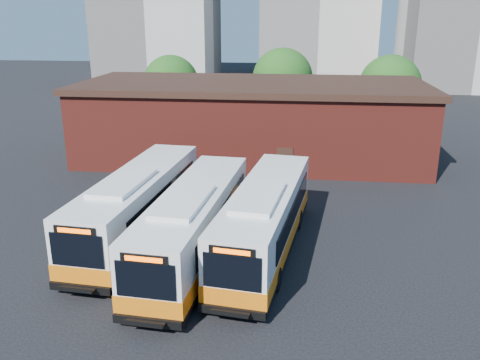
# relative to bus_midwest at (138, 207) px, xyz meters

# --- Properties ---
(ground) EXTENTS (220.00, 220.00, 0.00)m
(ground) POSITION_rel_bus_midwest_xyz_m (4.61, -2.67, -1.71)
(ground) COLOR black
(bus_midwest) EXTENTS (3.96, 14.02, 3.77)m
(bus_midwest) POSITION_rel_bus_midwest_xyz_m (0.00, 0.00, 0.00)
(bus_midwest) COLOR white
(bus_midwest) RESTS_ON ground
(bus_mideast) EXTENTS (3.85, 13.83, 3.72)m
(bus_mideast) POSITION_rel_bus_midwest_xyz_m (3.56, -2.17, -0.02)
(bus_mideast) COLOR white
(bus_mideast) RESTS_ON ground
(bus_east) EXTENTS (4.46, 13.74, 3.69)m
(bus_east) POSITION_rel_bus_midwest_xyz_m (7.02, -1.20, -0.04)
(bus_east) COLOR white
(bus_east) RESTS_ON ground
(transit_worker) EXTENTS (0.52, 0.72, 1.82)m
(transit_worker) POSITION_rel_bus_midwest_xyz_m (6.24, -5.67, -0.80)
(transit_worker) COLOR #121535
(transit_worker) RESTS_ON ground
(depot_building) EXTENTS (28.60, 12.60, 6.40)m
(depot_building) POSITION_rel_bus_midwest_xyz_m (4.61, 17.33, 1.54)
(depot_building) COLOR maroon
(depot_building) RESTS_ON ground
(tree_west) EXTENTS (6.00, 6.00, 7.65)m
(tree_west) POSITION_rel_bus_midwest_xyz_m (-5.39, 29.33, 2.93)
(tree_west) COLOR #382314
(tree_west) RESTS_ON ground
(tree_mid) EXTENTS (6.56, 6.56, 8.36)m
(tree_mid) POSITION_rel_bus_midwest_xyz_m (6.61, 31.33, 3.37)
(tree_mid) COLOR #382314
(tree_mid) RESTS_ON ground
(tree_east) EXTENTS (6.24, 6.24, 7.96)m
(tree_east) POSITION_rel_bus_midwest_xyz_m (17.61, 28.33, 3.12)
(tree_east) COLOR #382314
(tree_east) RESTS_ON ground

